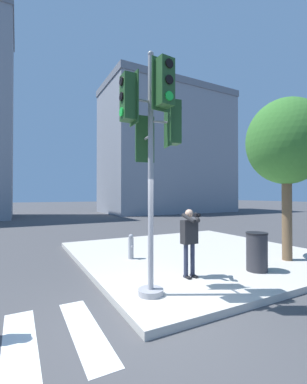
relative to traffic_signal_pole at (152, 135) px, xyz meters
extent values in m
plane|color=#424244|center=(-0.25, -0.69, -3.41)|extent=(160.00, 160.00, 0.00)
cube|color=#BCB7AD|center=(3.25, 2.81, -3.33)|extent=(8.00, 8.00, 0.15)
cube|color=silver|center=(-1.45, -0.42, -3.41)|extent=(0.46, 2.34, 0.01)
cube|color=silver|center=(-2.38, -0.42, -3.41)|extent=(0.46, 2.34, 0.01)
cylinder|color=#939399|center=(-0.02, 0.02, -3.20)|extent=(0.52, 0.52, 0.12)
cylinder|color=#939399|center=(-0.02, 0.02, -0.76)|extent=(0.11, 0.11, 4.76)
sphere|color=#939399|center=(-0.02, 0.02, 1.67)|extent=(0.12, 0.12, 0.12)
cylinder|color=#939399|center=(0.01, 0.23, -0.01)|extent=(0.09, 0.33, 0.05)
cube|color=#234C23|center=(0.05, 0.51, -0.01)|extent=(0.33, 0.28, 0.90)
cube|color=#234C23|center=(0.03, 0.38, -0.01)|extent=(0.42, 0.08, 1.02)
cylinder|color=black|center=(0.07, 0.65, 0.29)|extent=(0.17, 0.05, 0.17)
cylinder|color=black|center=(0.07, 0.65, -0.01)|extent=(0.17, 0.05, 0.17)
cylinder|color=green|center=(0.07, 0.65, -0.31)|extent=(0.17, 0.05, 0.17)
cylinder|color=#939399|center=(0.00, -0.20, 0.90)|extent=(0.08, 0.33, 0.05)
cube|color=#234C23|center=(0.03, -0.48, 0.90)|extent=(0.32, 0.27, 0.90)
cube|color=#234C23|center=(0.01, -0.35, 0.90)|extent=(0.42, 0.06, 1.02)
cylinder|color=black|center=(0.04, -0.62, 1.20)|extent=(0.17, 0.05, 0.17)
cylinder|color=black|center=(0.04, -0.62, 0.90)|extent=(0.17, 0.05, 0.17)
cylinder|color=green|center=(0.04, -0.62, 0.60)|extent=(0.17, 0.05, 0.17)
cylinder|color=#939399|center=(-0.24, 0.02, 0.68)|extent=(0.33, 0.06, 0.05)
cube|color=#234C23|center=(-0.52, 0.03, 0.68)|extent=(0.25, 0.30, 0.90)
cube|color=#234C23|center=(-0.39, 0.02, 0.68)|extent=(0.03, 0.42, 1.02)
cylinder|color=black|center=(-0.65, 0.03, 0.98)|extent=(0.03, 0.17, 0.17)
cylinder|color=black|center=(-0.65, 0.03, 0.68)|extent=(0.03, 0.17, 0.17)
cylinder|color=green|center=(-0.65, 0.03, 0.38)|extent=(0.03, 0.17, 0.17)
cylinder|color=#939399|center=(0.19, -0.03, 0.29)|extent=(0.33, 0.11, 0.05)
cube|color=#234C23|center=(0.47, -0.08, 0.29)|extent=(0.30, 0.34, 0.90)
cube|color=#234C23|center=(0.34, -0.06, 0.29)|extent=(0.11, 0.42, 1.02)
cylinder|color=black|center=(0.60, -0.11, 0.59)|extent=(0.06, 0.17, 0.17)
cylinder|color=black|center=(0.60, -0.11, 0.29)|extent=(0.06, 0.17, 0.17)
cylinder|color=green|center=(0.60, -0.11, -0.01)|extent=(0.06, 0.17, 0.17)
cube|color=black|center=(1.25, 0.52, -3.23)|extent=(0.09, 0.24, 0.05)
cube|color=black|center=(1.45, 0.52, -3.23)|extent=(0.09, 0.24, 0.05)
cylinder|color=#282D42|center=(1.25, 0.58, -2.85)|extent=(0.11, 0.11, 0.82)
cylinder|color=#282D42|center=(1.45, 0.58, -2.85)|extent=(0.11, 0.11, 0.82)
cube|color=#232326|center=(1.35, 0.58, -2.14)|extent=(0.40, 0.22, 0.58)
sphere|color=tan|center=(1.35, 0.58, -1.69)|extent=(0.21, 0.21, 0.21)
cube|color=black|center=(1.35, 0.27, -1.71)|extent=(0.12, 0.10, 0.09)
cylinder|color=black|center=(1.35, 0.20, -1.71)|extent=(0.06, 0.08, 0.06)
cylinder|color=#232326|center=(1.21, 0.44, -1.78)|extent=(0.23, 0.35, 0.23)
cylinder|color=#232326|center=(1.48, 0.44, -1.78)|extent=(0.23, 0.35, 0.23)
cylinder|color=brown|center=(5.03, 0.49, -1.83)|extent=(0.29, 0.29, 2.86)
ellipsoid|color=#38752D|center=(5.03, 0.49, 0.46)|extent=(2.44, 2.44, 2.69)
cylinder|color=#99999E|center=(0.79, 2.94, -2.93)|extent=(0.17, 0.17, 0.66)
sphere|color=#99999E|center=(0.79, 2.94, -2.55)|extent=(0.15, 0.15, 0.15)
cylinder|color=#99999E|center=(0.79, 2.82, -2.86)|extent=(0.08, 0.06, 0.08)
cylinder|color=#2D2D33|center=(3.25, 0.14, -2.77)|extent=(0.54, 0.54, 0.98)
cylinder|color=black|center=(3.25, 0.14, -2.25)|extent=(0.57, 0.57, 0.04)
cube|color=gray|center=(14.78, 23.87, 4.06)|extent=(16.09, 8.87, 14.94)
cube|color=slate|center=(14.78, 23.87, 11.93)|extent=(16.29, 9.07, 0.80)
camera|label=1|loc=(-2.43, -4.62, -1.23)|focal=24.00mm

